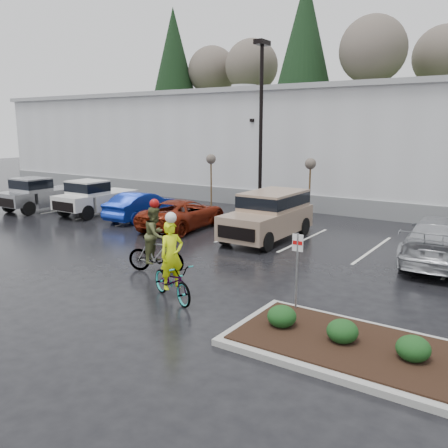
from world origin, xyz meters
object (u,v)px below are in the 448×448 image
Objects in this scene: cyclist_olive at (156,246)px; lamppost at (261,110)px; suv_tan at (267,216)px; car_far_silver at (443,240)px; sapling_west at (211,162)px; pickup_white at (101,196)px; sapling_mid at (310,167)px; fire_lane_sign at (297,263)px; pickup_silver at (45,193)px; cyclist_hivis at (172,273)px; car_blue at (142,206)px; car_red at (183,214)px.

lamppost is at bearing -5.94° from cyclist_olive.
car_far_silver is (7.01, 0.34, -0.17)m from suv_tan.
sapling_west is 6.88m from pickup_white.
sapling_mid is 13.92m from fire_lane_sign.
lamppost is at bearing -14.04° from sapling_west.
sapling_mid reaches higher than fire_lane_sign.
cyclist_olive reaches higher than car_far_silver.
lamppost is 13.55m from pickup_silver.
cyclist_hivis reaches higher than cyclist_olive.
cyclist_hivis is 2.74m from cyclist_olive.
cyclist_olive is (6.26, -12.05, -1.82)m from sapling_west.
suv_tan is 7.02m from car_far_silver.
sapling_west reaches higher than cyclist_olive.
lamppost reaches higher than fire_lane_sign.
lamppost reaches higher than car_blue.
pickup_white is (-7.77, -4.48, -4.71)m from lamppost.
pickup_silver is 0.88× the size of car_far_silver.
fire_lane_sign is 3.59m from cyclist_hivis.
sapling_west is 6.86m from car_red.
sapling_mid is 7.45m from car_red.
fire_lane_sign is 0.87× the size of cyclist_olive.
car_blue is (6.88, 0.93, -0.25)m from pickup_silver.
fire_lane_sign is at bearing -56.54° from lamppost.
lamppost reaches higher than sapling_mid.
fire_lane_sign is 8.44m from suv_tan.
lamppost reaches higher than cyclist_hivis.
fire_lane_sign is 0.49× the size of car_blue.
suv_tan is (4.50, 0.22, 0.32)m from car_red.
cyclist_hivis is (15.89, -7.35, -0.20)m from pickup_silver.
suv_tan is 2.02× the size of cyclist_olive.
fire_lane_sign reaches higher than suv_tan.
cyclist_hivis reaches higher than car_far_silver.
fire_lane_sign is 5.62m from cyclist_olive.
car_red is (2.60, -6.02, -2.02)m from sapling_west.
fire_lane_sign is 7.72m from car_far_silver.
cyclist_olive is (-0.24, -12.05, -1.82)m from sapling_mid.
cyclist_olive is at bearing 37.36° from car_far_silver.
lamppost is 2.07× the size of car_blue.
lamppost reaches higher than suv_tan.
pickup_silver is at bearing 161.66° from fire_lane_sign.
sapling_mid is at bearing 30.57° from cyclist_hivis.
pickup_white is 14.71m from cyclist_hivis.
lamppost is 7.37m from suv_tan.
cyclist_olive is (-5.54, 0.75, -0.50)m from fire_lane_sign.
pickup_silver is (-7.49, -6.41, -1.75)m from sapling_west.
car_red is 7.06m from cyclist_olive.
cyclist_hivis is (1.31, -7.95, -0.25)m from suv_tan.
fire_lane_sign is at bearing 146.98° from car_blue.
sapling_mid is at bearing -144.87° from car_blue.
sapling_west is at bearing -71.39° from car_red.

